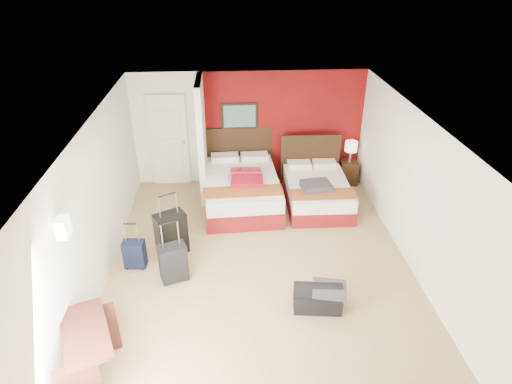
{
  "coord_description": "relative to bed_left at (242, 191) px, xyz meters",
  "views": [
    {
      "loc": [
        -0.48,
        -5.8,
        4.65
      ],
      "look_at": [
        -0.02,
        0.8,
        1.0
      ],
      "focal_mm": 30.71,
      "sensor_mm": 36.0,
      "label": 1
    }
  ],
  "objects": [
    {
      "name": "ground",
      "position": [
        0.22,
        -2.11,
        -0.32
      ],
      "size": [
        6.5,
        6.5,
        0.0
      ],
      "primitive_type": "plane",
      "color": "tan",
      "rests_on": "ground"
    },
    {
      "name": "room_walls",
      "position": [
        -1.18,
        -0.69,
        0.94
      ],
      "size": [
        5.02,
        6.52,
        2.5
      ],
      "color": "white",
      "rests_on": "ground"
    },
    {
      "name": "red_accent_panel",
      "position": [
        0.97,
        1.12,
        0.93
      ],
      "size": [
        3.5,
        0.04,
        2.5
      ],
      "primitive_type": "cube",
      "color": "maroon",
      "rests_on": "ground"
    },
    {
      "name": "partition_wall",
      "position": [
        -0.78,
        0.5,
        0.93
      ],
      "size": [
        0.12,
        1.2,
        2.5
      ],
      "primitive_type": "cube",
      "color": "silver",
      "rests_on": "ground"
    },
    {
      "name": "entry_door",
      "position": [
        -1.53,
        1.09,
        0.71
      ],
      "size": [
        0.82,
        0.06,
        2.05
      ],
      "primitive_type": "cube",
      "color": "silver",
      "rests_on": "ground"
    },
    {
      "name": "bed_left",
      "position": [
        0.0,
        0.0,
        0.0
      ],
      "size": [
        1.57,
        2.18,
        0.64
      ],
      "primitive_type": "cube",
      "rotation": [
        0.0,
        0.0,
        0.04
      ],
      "color": "white",
      "rests_on": "ground"
    },
    {
      "name": "bed_right",
      "position": [
        1.55,
        -0.13,
        -0.05
      ],
      "size": [
        1.29,
        1.81,
        0.53
      ],
      "primitive_type": "cube",
      "rotation": [
        0.0,
        0.0,
        -0.02
      ],
      "color": "silver",
      "rests_on": "ground"
    },
    {
      "name": "red_suitcase_open",
      "position": [
        0.1,
        -0.1,
        0.37
      ],
      "size": [
        0.66,
        0.88,
        0.11
      ],
      "primitive_type": "cube",
      "rotation": [
        0.0,
        0.0,
        -0.04
      ],
      "color": "maroon",
      "rests_on": "bed_left"
    },
    {
      "name": "jacket_bundle",
      "position": [
        1.45,
        -0.43,
        0.28
      ],
      "size": [
        0.61,
        0.51,
        0.13
      ],
      "primitive_type": "cube",
      "rotation": [
        0.0,
        0.0,
        0.12
      ],
      "color": "#3E3E43",
      "rests_on": "bed_right"
    },
    {
      "name": "nightstand",
      "position": [
        2.44,
        0.78,
        -0.06
      ],
      "size": [
        0.39,
        0.39,
        0.52
      ],
      "primitive_type": "cube",
      "rotation": [
        0.0,
        0.0,
        -0.04
      ],
      "color": "#321E10",
      "rests_on": "ground"
    },
    {
      "name": "table_lamp",
      "position": [
        2.44,
        0.78,
        0.45
      ],
      "size": [
        0.34,
        0.34,
        0.49
      ],
      "primitive_type": "cylinder",
      "rotation": [
        0.0,
        0.0,
        -0.27
      ],
      "color": "beige",
      "rests_on": "nightstand"
    },
    {
      "name": "suitcase_black",
      "position": [
        -1.27,
        -1.61,
        0.06
      ],
      "size": [
        0.6,
        0.52,
        0.76
      ],
      "primitive_type": "cube",
      "rotation": [
        0.0,
        0.0,
        0.49
      ],
      "color": "black",
      "rests_on": "ground"
    },
    {
      "name": "suitcase_charcoal",
      "position": [
        -1.18,
        -2.33,
        -0.0
      ],
      "size": [
        0.49,
        0.39,
        0.63
      ],
      "primitive_type": "cube",
      "rotation": [
        0.0,
        0.0,
        0.34
      ],
      "color": "black",
      "rests_on": "ground"
    },
    {
      "name": "suitcase_navy",
      "position": [
        -1.85,
        -1.96,
        -0.08
      ],
      "size": [
        0.37,
        0.25,
        0.48
      ],
      "primitive_type": "cube",
      "rotation": [
        0.0,
        0.0,
        -0.1
      ],
      "color": "black",
      "rests_on": "ground"
    },
    {
      "name": "duffel_bag",
      "position": [
        0.99,
        -3.11,
        -0.14
      ],
      "size": [
        0.74,
        0.45,
        0.35
      ],
      "primitive_type": "cube",
      "rotation": [
        0.0,
        0.0,
        -0.12
      ],
      "color": "black",
      "rests_on": "ground"
    },
    {
      "name": "jacket_draped",
      "position": [
        1.14,
        -3.16,
        0.07
      ],
      "size": [
        0.56,
        0.5,
        0.06
      ],
      "primitive_type": "cube",
      "rotation": [
        0.0,
        0.0,
        -0.22
      ],
      "color": "#3E3E43",
      "rests_on": "duffel_bag"
    },
    {
      "name": "desk",
      "position": [
        -1.97,
        -4.16,
        0.1
      ],
      "size": [
        0.84,
        1.12,
        0.84
      ],
      "primitive_type": "cube",
      "rotation": [
        0.0,
        0.0,
        0.38
      ],
      "color": "#321610",
      "rests_on": "ground"
    }
  ]
}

